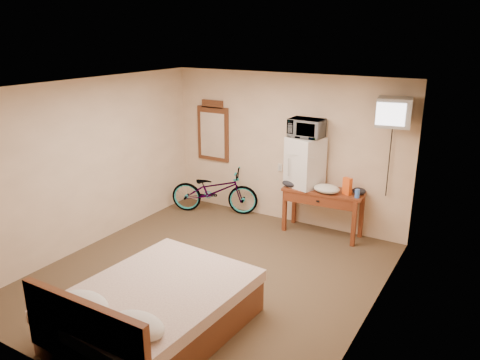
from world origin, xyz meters
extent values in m
plane|color=#4F3E27|center=(0.00, 0.00, 0.00)|extent=(4.60, 4.60, 0.00)
plane|color=silver|center=(0.00, 0.00, 2.50)|extent=(4.60, 4.60, 0.00)
cube|color=beige|center=(0.00, 2.30, 1.25)|extent=(4.20, 0.04, 2.50)
cube|color=beige|center=(0.00, -2.30, 1.25)|extent=(4.20, 0.04, 2.50)
cube|color=beige|center=(-2.10, 0.00, 1.25)|extent=(0.04, 4.60, 2.50)
cube|color=beige|center=(2.10, 0.00, 1.25)|extent=(0.04, 4.60, 2.50)
cube|color=beige|center=(-0.08, 2.29, 0.92)|extent=(0.08, 0.01, 0.13)
cube|color=brown|center=(0.81, 2.04, 0.73)|extent=(1.28, 0.58, 0.04)
cube|color=brown|center=(0.23, 1.85, 0.35)|extent=(0.06, 0.06, 0.71)
cube|color=brown|center=(1.38, 1.85, 0.35)|extent=(0.06, 0.06, 0.71)
cube|color=brown|center=(0.23, 2.23, 0.35)|extent=(0.06, 0.06, 0.71)
cube|color=brown|center=(1.38, 2.23, 0.35)|extent=(0.06, 0.06, 0.71)
cube|color=brown|center=(0.81, 1.83, 0.63)|extent=(1.13, 0.13, 0.16)
cube|color=black|center=(0.81, 1.81, 0.63)|extent=(0.05, 0.02, 0.03)
cube|color=silver|center=(0.47, 2.05, 1.15)|extent=(0.61, 0.60, 0.80)
cube|color=#ADADA7|center=(0.47, 1.82, 1.31)|extent=(0.49, 0.01, 0.00)
cylinder|color=#ADADA7|center=(0.29, 1.81, 1.10)|extent=(0.02, 0.02, 0.29)
imported|color=silver|center=(0.47, 2.05, 1.70)|extent=(0.53, 0.36, 0.29)
cube|color=#F55615|center=(1.19, 2.01, 0.88)|extent=(0.15, 0.12, 0.26)
cylinder|color=#4175DD|center=(1.37, 1.95, 0.81)|extent=(0.07, 0.07, 0.13)
ellipsoid|color=beige|center=(0.89, 1.93, 0.81)|extent=(0.41, 0.31, 0.13)
ellipsoid|color=black|center=(0.30, 1.91, 0.80)|extent=(0.29, 0.22, 0.11)
ellipsoid|color=black|center=(1.34, 2.12, 0.80)|extent=(0.21, 0.17, 0.10)
cube|color=black|center=(1.77, 2.28, 1.96)|extent=(0.14, 0.02, 0.14)
cylinder|color=black|center=(1.77, 2.24, 1.96)|extent=(0.05, 0.30, 0.05)
cube|color=#ADADA7|center=(1.77, 2.02, 2.06)|extent=(0.52, 0.46, 0.40)
cube|color=white|center=(1.77, 1.82, 2.06)|extent=(0.38, 0.07, 0.31)
cube|color=black|center=(1.77, 2.22, 2.06)|extent=(0.29, 0.06, 0.25)
cube|color=brown|center=(-1.43, 2.27, 1.36)|extent=(0.65, 0.04, 0.98)
cube|color=brown|center=(-1.43, 2.27, 1.89)|extent=(0.43, 0.04, 0.14)
cube|color=white|center=(-1.43, 2.25, 1.34)|extent=(0.51, 0.01, 0.80)
imported|color=black|center=(-1.20, 1.95, 0.41)|extent=(1.65, 1.08, 0.82)
cube|color=brown|center=(0.20, -1.30, 0.20)|extent=(1.61, 2.08, 0.40)
cube|color=beige|center=(0.20, -1.30, 0.45)|extent=(1.65, 2.12, 0.14)
cube|color=brown|center=(0.20, -2.26, 0.55)|extent=(1.50, 0.08, 0.70)
ellipsoid|color=beige|center=(-0.15, -1.95, 0.58)|extent=(0.57, 0.35, 0.20)
ellipsoid|color=beige|center=(0.55, -1.95, 0.58)|extent=(0.57, 0.35, 0.20)
camera|label=1|loc=(3.21, -4.61, 3.14)|focal=35.00mm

